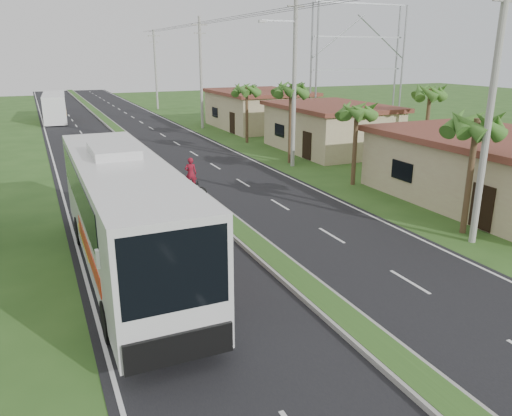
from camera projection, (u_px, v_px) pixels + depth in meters
name	position (u px, v px, depth m)	size (l,w,h in m)	color
ground	(322.00, 302.00, 15.86)	(180.00, 180.00, 0.00)	#2D511D
road_asphalt	(166.00, 171.00, 33.29)	(14.00, 160.00, 0.02)	black
median_strip	(166.00, 170.00, 33.26)	(1.20, 160.00, 0.18)	gray
lane_edge_left	(59.00, 181.00, 30.69)	(0.12, 160.00, 0.01)	silver
lane_edge_right	(257.00, 163.00, 35.90)	(0.12, 160.00, 0.01)	silver
shop_near	(494.00, 169.00, 26.00)	(8.60, 12.60, 3.52)	tan
shop_mid	(330.00, 127.00, 39.92)	(7.60, 10.60, 3.67)	tan
shop_far	(258.00, 109.00, 52.11)	(8.60, 11.60, 3.82)	tan
palm_verge_a	(477.00, 125.00, 20.56)	(2.40, 2.40, 5.45)	#473321
palm_verge_b	(357.00, 111.00, 28.67)	(2.40, 2.40, 5.05)	#473321
palm_verge_c	(291.00, 90.00, 34.31)	(2.40, 2.40, 5.85)	#473321
palm_verge_d	(247.00, 90.00, 42.52)	(2.40, 2.40, 5.25)	#473321
palm_behind_shop	(430.00, 93.00, 34.27)	(2.40, 2.40, 5.65)	#473321
utility_pole_a	(491.00, 104.00, 19.21)	(1.60, 0.28, 11.00)	gray
utility_pole_b	(294.00, 73.00, 32.98)	(3.20, 0.28, 12.00)	gray
utility_pole_c	(201.00, 72.00, 50.59)	(1.60, 0.28, 11.00)	gray
utility_pole_d	(156.00, 69.00, 68.10)	(1.60, 0.28, 10.50)	gray
billboard_lattice	(358.00, 61.00, 48.52)	(10.18, 1.18, 12.07)	gray
coach_bus_main	(124.00, 208.00, 17.35)	(2.92, 13.56, 4.38)	silver
coach_bus_far	(55.00, 105.00, 57.16)	(2.95, 10.78, 3.11)	white
motorcyclist	(191.00, 184.00, 26.75)	(1.73, 0.92, 2.28)	black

